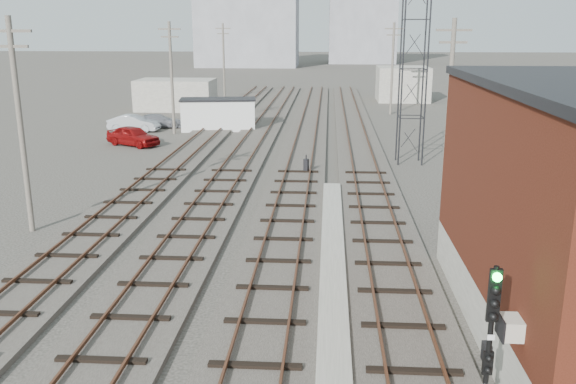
# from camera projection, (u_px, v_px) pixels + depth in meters

# --- Properties ---
(ground) EXTENTS (320.00, 320.00, 0.00)m
(ground) POSITION_uv_depth(u_px,v_px,m) (326.00, 111.00, 64.15)
(ground) COLOR #282621
(ground) RESTS_ON ground
(track_right) EXTENTS (3.20, 90.00, 0.39)m
(track_right) POSITION_uv_depth(u_px,v_px,m) (359.00, 149.00, 43.74)
(track_right) COLOR #332D28
(track_right) RESTS_ON ground
(track_mid_right) EXTENTS (3.20, 90.00, 0.39)m
(track_mid_right) POSITION_uv_depth(u_px,v_px,m) (304.00, 148.00, 44.00)
(track_mid_right) COLOR #332D28
(track_mid_right) RESTS_ON ground
(track_mid_left) EXTENTS (3.20, 90.00, 0.39)m
(track_mid_left) POSITION_uv_depth(u_px,v_px,m) (249.00, 147.00, 44.25)
(track_mid_left) COLOR #332D28
(track_mid_left) RESTS_ON ground
(track_left) EXTENTS (3.20, 90.00, 0.39)m
(track_left) POSITION_uv_depth(u_px,v_px,m) (195.00, 147.00, 44.51)
(track_left) COLOR #332D28
(track_left) RESTS_ON ground
(platform_curb) EXTENTS (0.90, 28.00, 0.26)m
(platform_curb) POSITION_uv_depth(u_px,v_px,m) (333.00, 295.00, 19.79)
(platform_curb) COLOR gray
(platform_curb) RESTS_ON ground
(lattice_tower) EXTENTS (1.60, 1.60, 15.00)m
(lattice_tower) POSITION_uv_depth(u_px,v_px,m) (415.00, 45.00, 37.76)
(lattice_tower) COLOR black
(lattice_tower) RESTS_ON ground
(utility_pole_left_a) EXTENTS (1.80, 0.24, 9.00)m
(utility_pole_left_a) POSITION_uv_depth(u_px,v_px,m) (20.00, 121.00, 25.18)
(utility_pole_left_a) COLOR #595147
(utility_pole_left_a) RESTS_ON ground
(utility_pole_left_b) EXTENTS (1.80, 0.24, 9.00)m
(utility_pole_left_b) POSITION_uv_depth(u_px,v_px,m) (172.00, 75.00, 49.26)
(utility_pole_left_b) COLOR #595147
(utility_pole_left_b) RESTS_ON ground
(utility_pole_left_c) EXTENTS (1.80, 0.24, 9.00)m
(utility_pole_left_c) POSITION_uv_depth(u_px,v_px,m) (224.00, 59.00, 73.33)
(utility_pole_left_c) COLOR #595147
(utility_pole_left_c) RESTS_ON ground
(utility_pole_right_a) EXTENTS (1.80, 0.24, 9.00)m
(utility_pole_right_a) POSITION_uv_depth(u_px,v_px,m) (449.00, 102.00, 31.66)
(utility_pole_right_a) COLOR #595147
(utility_pole_right_a) RESTS_ON ground
(utility_pole_right_b) EXTENTS (1.80, 0.24, 9.00)m
(utility_pole_right_b) POSITION_uv_depth(u_px,v_px,m) (392.00, 66.00, 60.55)
(utility_pole_right_b) COLOR #595147
(utility_pole_right_b) RESTS_ON ground
(apartment_right) EXTENTS (16.00, 12.00, 26.00)m
(apartment_right) POSITION_uv_depth(u_px,v_px,m) (363.00, 8.00, 146.90)
(apartment_right) COLOR gray
(apartment_right) RESTS_ON ground
(shed_left) EXTENTS (8.00, 5.00, 3.20)m
(shed_left) POSITION_uv_depth(u_px,v_px,m) (176.00, 95.00, 64.76)
(shed_left) COLOR gray
(shed_left) RESTS_ON ground
(shed_right) EXTENTS (6.00, 6.00, 4.00)m
(shed_right) POSITION_uv_depth(u_px,v_px,m) (403.00, 84.00, 72.68)
(shed_right) COLOR gray
(shed_right) RESTS_ON ground
(signal_mast) EXTENTS (0.40, 0.41, 3.88)m
(signal_mast) POSITION_uv_depth(u_px,v_px,m) (490.00, 339.00, 12.69)
(signal_mast) COLOR gray
(signal_mast) RESTS_ON ground
(switch_stand) EXTENTS (0.34, 0.34, 1.16)m
(switch_stand) POSITION_uv_depth(u_px,v_px,m) (306.00, 166.00, 36.25)
(switch_stand) COLOR black
(switch_stand) RESTS_ON ground
(site_trailer) EXTENTS (6.72, 3.69, 2.69)m
(site_trailer) POSITION_uv_depth(u_px,v_px,m) (218.00, 114.00, 52.08)
(site_trailer) COLOR silver
(site_trailer) RESTS_ON ground
(car_red) EXTENTS (4.63, 3.55, 1.47)m
(car_red) POSITION_uv_depth(u_px,v_px,m) (133.00, 136.00, 45.26)
(car_red) COLOR maroon
(car_red) RESTS_ON ground
(car_silver) EXTENTS (4.33, 1.70, 1.40)m
(car_silver) POSITION_uv_depth(u_px,v_px,m) (134.00, 123.00, 51.45)
(car_silver) COLOR #ACAFB4
(car_silver) RESTS_ON ground
(car_grey) EXTENTS (4.46, 2.62, 1.21)m
(car_grey) POSITION_uv_depth(u_px,v_px,m) (159.00, 121.00, 53.35)
(car_grey) COLOR gray
(car_grey) RESTS_ON ground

